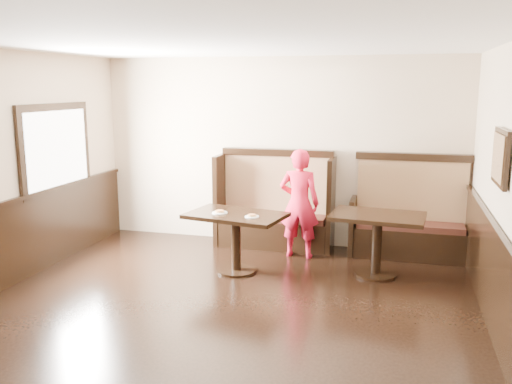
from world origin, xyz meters
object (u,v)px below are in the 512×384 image
(table_main, at_px, (236,227))
(child, at_px, (299,203))
(booth_neighbor, at_px, (410,223))
(booth_main, at_px, (275,211))
(table_neighbor, at_px, (377,230))

(table_main, height_order, child, child)
(booth_neighbor, relative_size, child, 1.08)
(booth_neighbor, relative_size, table_main, 1.24)
(booth_main, bearing_deg, child, -44.69)
(booth_neighbor, relative_size, table_neighbor, 1.37)
(table_main, bearing_deg, child, 62.17)
(table_main, relative_size, table_neighbor, 1.10)
(booth_neighbor, xyz_separation_m, child, (-1.50, -0.44, 0.29))
(table_neighbor, distance_m, child, 1.22)
(booth_main, bearing_deg, booth_neighbor, -0.05)
(child, bearing_deg, table_main, 51.26)
(booth_neighbor, height_order, child, child)
(booth_main, xyz_separation_m, booth_neighbor, (1.95, -0.00, -0.05))
(table_neighbor, bearing_deg, booth_main, 153.70)
(booth_neighbor, distance_m, table_main, 2.52)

